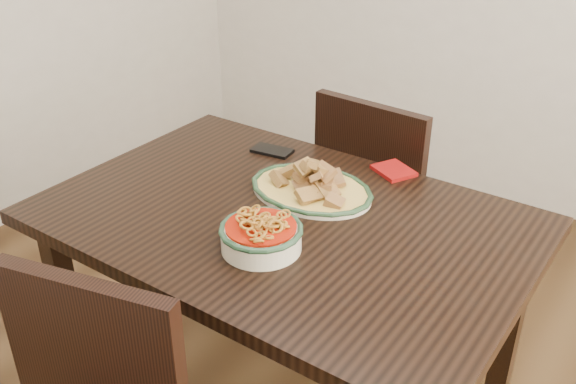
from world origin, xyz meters
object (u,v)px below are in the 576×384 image
Objects in this scene: chair_far at (381,196)px; fish_plate at (311,179)px; smartphone at (272,151)px; dining_table at (284,242)px; noodle_bowl at (261,234)px.

chair_far is 2.45× the size of fish_plate.
chair_far reaches higher than smartphone.
chair_far is at bearing 48.75° from smartphone.
smartphone reaches higher than dining_table.
chair_far is (-0.03, 0.65, -0.16)m from dining_table.
smartphone is at bearing 123.61° from noodle_bowl.
chair_far is 6.87× the size of smartphone.
dining_table is 0.67m from chair_far.
chair_far is at bearing 95.62° from noodle_bowl.
dining_table is 0.20m from fish_plate.
noodle_bowl is (0.08, -0.82, 0.29)m from chair_far.
fish_plate reaches higher than dining_table.
fish_plate is (0.03, -0.51, 0.30)m from chair_far.
dining_table is 6.18× the size of noodle_bowl.
noodle_bowl reaches higher than dining_table.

